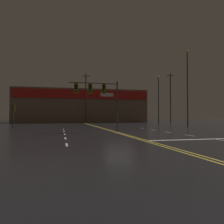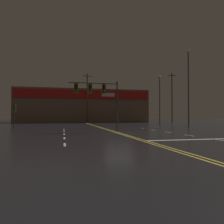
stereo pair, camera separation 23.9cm
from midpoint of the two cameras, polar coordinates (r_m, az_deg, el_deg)
The scene contains 8 objects.
ground_plane at distance 20.09m, azimuth 1.59°, elevation -5.55°, with size 200.00×200.00×0.00m, color black.
road_markings at distance 19.19m, azimuth 5.23°, elevation -5.74°, with size 14.60×60.00×0.01m.
traffic_signal_median at distance 22.20m, azimuth -4.38°, elevation 5.30°, with size 4.98×0.36×5.15m.
traffic_signal_corner_northwest at distance 30.69m, azimuth -24.62°, elevation 0.35°, with size 0.42×0.36×3.12m.
streetlight_median_approach at distance 42.66m, azimuth 11.90°, elevation 4.78°, with size 0.56×0.56×9.25m.
streetlight_far_left at distance 35.14m, azimuth 18.91°, elevation 8.16°, with size 0.56×0.56×11.57m.
building_backdrop at distance 57.77m, azimuth -8.12°, elevation 1.48°, with size 32.86×10.23×8.30m.
utility_pole_row at distance 51.73m, azimuth -5.61°, elevation 3.73°, with size 47.59×0.26×12.62m.
Camera 1 is at (-5.23, -19.34, 1.55)m, focal length 35.00 mm.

